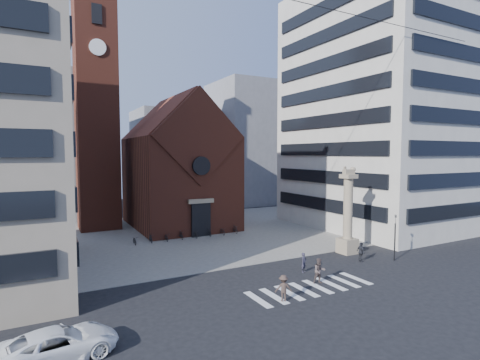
% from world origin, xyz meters
% --- Properties ---
extents(ground, '(120.00, 120.00, 0.00)m').
position_xyz_m(ground, '(0.00, 0.00, 0.00)').
color(ground, black).
rests_on(ground, ground).
extents(piazza, '(46.00, 30.00, 0.05)m').
position_xyz_m(piazza, '(0.00, 19.00, 0.03)').
color(piazza, gray).
rests_on(piazza, ground).
extents(zebra_crossing, '(10.20, 3.20, 0.01)m').
position_xyz_m(zebra_crossing, '(0.55, -3.00, 0.01)').
color(zebra_crossing, white).
rests_on(zebra_crossing, ground).
extents(church, '(12.00, 16.65, 18.00)m').
position_xyz_m(church, '(0.00, 25.04, 7.98)').
color(church, brown).
rests_on(church, ground).
extents(campanile, '(5.50, 5.50, 31.20)m').
position_xyz_m(campanile, '(-10.00, 28.00, 15.74)').
color(campanile, brown).
rests_on(campanile, ground).
extents(building_right, '(18.00, 22.00, 32.00)m').
position_xyz_m(building_right, '(24.00, 12.00, 16.00)').
color(building_right, beige).
rests_on(building_right, ground).
extents(bg_block_left, '(16.00, 14.00, 22.00)m').
position_xyz_m(bg_block_left, '(-20.00, 40.00, 11.00)').
color(bg_block_left, gray).
rests_on(bg_block_left, ground).
extents(bg_block_mid, '(14.00, 12.00, 18.00)m').
position_xyz_m(bg_block_mid, '(6.00, 45.00, 9.00)').
color(bg_block_mid, gray).
rests_on(bg_block_mid, ground).
extents(bg_block_right, '(16.00, 14.00, 24.00)m').
position_xyz_m(bg_block_right, '(22.00, 42.00, 12.00)').
color(bg_block_right, gray).
rests_on(bg_block_right, ground).
extents(lion_column, '(1.63, 1.60, 8.68)m').
position_xyz_m(lion_column, '(10.01, 3.00, 3.46)').
color(lion_column, gray).
rests_on(lion_column, ground).
extents(traffic_light, '(0.13, 0.16, 4.30)m').
position_xyz_m(traffic_light, '(12.00, -1.00, 2.29)').
color(traffic_light, black).
rests_on(traffic_light, ground).
extents(white_car, '(6.01, 3.57, 1.56)m').
position_xyz_m(white_car, '(-16.34, -4.90, 0.78)').
color(white_car, white).
rests_on(white_car, ground).
extents(pedestrian_0, '(0.72, 0.63, 1.65)m').
position_xyz_m(pedestrian_0, '(2.42, 0.25, 0.83)').
color(pedestrian_0, '#2F2D3E').
rests_on(pedestrian_0, ground).
extents(pedestrian_1, '(1.12, 0.97, 1.96)m').
position_xyz_m(pedestrian_1, '(1.78, -2.49, 0.98)').
color(pedestrian_1, '#514341').
rests_on(pedestrian_1, ground).
extents(pedestrian_2, '(0.55, 1.09, 1.79)m').
position_xyz_m(pedestrian_2, '(9.00, 0.23, 0.89)').
color(pedestrian_2, '#25262D').
rests_on(pedestrian_2, ground).
extents(pedestrian_3, '(1.32, 1.08, 1.78)m').
position_xyz_m(pedestrian_3, '(-2.60, -4.02, 0.89)').
color(pedestrian_3, '#41322B').
rests_on(pedestrian_3, ground).
extents(scooter_0, '(0.68, 1.70, 0.87)m').
position_xyz_m(scooter_0, '(-7.91, 16.51, 0.49)').
color(scooter_0, black).
rests_on(scooter_0, piazza).
extents(scooter_1, '(0.55, 1.64, 0.97)m').
position_xyz_m(scooter_1, '(-6.16, 16.51, 0.54)').
color(scooter_1, black).
rests_on(scooter_1, piazza).
extents(scooter_2, '(0.68, 1.70, 0.87)m').
position_xyz_m(scooter_2, '(-4.40, 16.51, 0.49)').
color(scooter_2, black).
rests_on(scooter_2, piazza).
extents(scooter_3, '(0.55, 1.64, 0.97)m').
position_xyz_m(scooter_3, '(-2.64, 16.51, 0.54)').
color(scooter_3, black).
rests_on(scooter_3, piazza).
extents(scooter_4, '(0.68, 1.70, 0.87)m').
position_xyz_m(scooter_4, '(-0.88, 16.51, 0.49)').
color(scooter_4, black).
rests_on(scooter_4, piazza).
extents(scooter_5, '(0.55, 1.64, 0.97)m').
position_xyz_m(scooter_5, '(0.88, 16.51, 0.54)').
color(scooter_5, black).
rests_on(scooter_5, piazza).
extents(scooter_6, '(0.68, 1.70, 0.87)m').
position_xyz_m(scooter_6, '(2.64, 16.51, 0.49)').
color(scooter_6, black).
rests_on(scooter_6, piazza).
extents(scooter_7, '(0.55, 1.64, 0.97)m').
position_xyz_m(scooter_7, '(4.39, 16.51, 0.54)').
color(scooter_7, black).
rests_on(scooter_7, piazza).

